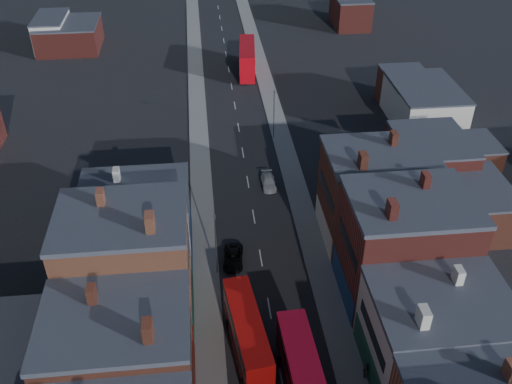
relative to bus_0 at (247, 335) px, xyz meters
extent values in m
cube|color=gray|center=(-3.65, 31.66, -2.58)|extent=(3.00, 200.00, 0.12)
cube|color=gray|center=(9.35, 31.66, -2.58)|extent=(3.00, 200.00, 0.12)
cylinder|color=slate|center=(-2.35, 11.66, 1.36)|extent=(0.16, 0.16, 8.00)
cube|color=slate|center=(-2.35, 11.66, 5.36)|extent=(0.25, 0.70, 0.25)
cylinder|color=slate|center=(8.05, 41.66, 1.36)|extent=(0.16, 0.16, 8.00)
cube|color=slate|center=(8.05, 41.66, 5.36)|extent=(0.25, 0.70, 0.25)
cube|color=#9E0A09|center=(0.00, 0.00, -0.01)|extent=(3.89, 11.56, 4.53)
cube|color=black|center=(0.00, 0.00, -0.89)|extent=(3.84, 10.66, 0.93)
cube|color=black|center=(0.00, 0.00, 1.07)|extent=(3.84, 10.66, 0.93)
cylinder|color=black|center=(-0.85, -3.75, -2.13)|extent=(0.43, 1.06, 1.03)
cylinder|color=black|center=(1.71, -3.45, -2.13)|extent=(0.43, 1.06, 1.03)
cylinder|color=black|center=(-1.71, 3.45, -2.13)|extent=(0.43, 1.06, 1.03)
cylinder|color=black|center=(0.85, 3.75, -2.13)|extent=(0.43, 1.06, 1.03)
cube|color=#AB0923|center=(4.35, -5.46, 0.09)|extent=(3.15, 11.90, 4.72)
cube|color=black|center=(4.35, -5.46, 1.22)|extent=(3.17, 10.96, 0.97)
cylinder|color=black|center=(2.86, -1.74, -2.10)|extent=(0.36, 1.08, 1.07)
cylinder|color=black|center=(5.54, -1.63, -2.10)|extent=(0.36, 1.08, 1.07)
cube|color=red|center=(6.35, 67.64, 0.28)|extent=(4.00, 12.83, 5.05)
cube|color=black|center=(6.35, 67.64, -0.69)|extent=(3.97, 11.83, 1.03)
cube|color=black|center=(6.35, 67.64, 1.49)|extent=(3.97, 11.83, 1.03)
cylinder|color=black|center=(4.56, 63.75, -2.07)|extent=(0.45, 1.17, 1.15)
cylinder|color=black|center=(7.41, 63.49, -2.07)|extent=(0.45, 1.17, 1.15)
cylinder|color=black|center=(5.29, 71.79, -2.07)|extent=(0.45, 1.17, 1.15)
cylinder|color=black|center=(8.14, 71.54, -2.07)|extent=(0.45, 1.17, 1.15)
imported|color=navy|center=(4.93, -3.08, -1.99)|extent=(1.89, 4.08, 1.30)
imported|color=black|center=(-0.38, 13.34, -1.98)|extent=(2.65, 4.93, 1.32)
imported|color=silver|center=(5.59, 28.45, -1.99)|extent=(1.85, 4.49, 1.30)
imported|color=#58544B|center=(10.55, -3.90, -1.58)|extent=(0.80, 1.20, 1.88)
camera|label=1|loc=(-3.04, -36.18, 41.92)|focal=40.00mm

